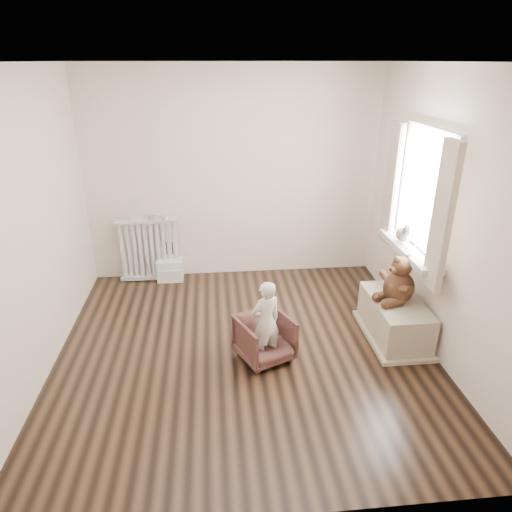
{
  "coord_description": "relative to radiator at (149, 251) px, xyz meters",
  "views": [
    {
      "loc": [
        -0.27,
        -3.74,
        2.61
      ],
      "look_at": [
        0.15,
        0.45,
        0.8
      ],
      "focal_mm": 32.0,
      "sensor_mm": 36.0,
      "label": 1
    }
  ],
  "objects": [
    {
      "name": "curtain_right",
      "position": [
        2.73,
        -0.81,
        1.0
      ],
      "size": [
        0.06,
        0.26,
        1.3
      ],
      "primitive_type": "cube",
      "color": "beige",
      "rests_on": "right_wall"
    },
    {
      "name": "left_wall",
      "position": [
        -0.72,
        -1.68,
        0.91
      ],
      "size": [
        0.02,
        3.6,
        2.6
      ],
      "primitive_type": "cube",
      "color": "white",
      "rests_on": "ground"
    },
    {
      "name": "radiator",
      "position": [
        0.0,
        0.0,
        0.0
      ],
      "size": [
        0.77,
        0.15,
        0.81
      ],
      "primitive_type": "cube",
      "color": "silver",
      "rests_on": "floor"
    },
    {
      "name": "tin_b",
      "position": [
        0.22,
        0.0,
        0.44
      ],
      "size": [
        0.09,
        0.09,
        0.05
      ],
      "primitive_type": "cylinder",
      "color": "#A59E8C",
      "rests_on": "radiator"
    },
    {
      "name": "window_sill",
      "position": [
        2.75,
        -1.38,
        0.48
      ],
      "size": [
        0.22,
        1.1,
        0.06
      ],
      "primitive_type": "cube",
      "color": "silver",
      "rests_on": "right_wall"
    },
    {
      "name": "back_wall",
      "position": [
        1.08,
        0.12,
        0.91
      ],
      "size": [
        3.6,
        0.02,
        2.6
      ],
      "primitive_type": "cube",
      "color": "white",
      "rests_on": "ground"
    },
    {
      "name": "teddy_bear",
      "position": [
        2.59,
        -1.62,
        0.28
      ],
      "size": [
        0.46,
        0.4,
        0.48
      ],
      "primitive_type": null,
      "rotation": [
        0.0,
        0.0,
        0.27
      ],
      "color": "#3A2113",
      "rests_on": "toy_bench"
    },
    {
      "name": "toy_bench",
      "position": [
        2.6,
        -1.6,
        -0.19
      ],
      "size": [
        0.47,
        0.89,
        0.42
      ],
      "primitive_type": "cube",
      "color": "#BDB295",
      "rests_on": "floor"
    },
    {
      "name": "curtain_left",
      "position": [
        2.73,
        -1.95,
        1.0
      ],
      "size": [
        0.06,
        0.26,
        1.3
      ],
      "primitive_type": "cube",
      "color": "beige",
      "rests_on": "right_wall"
    },
    {
      "name": "right_wall",
      "position": [
        2.88,
        -1.68,
        0.91
      ],
      "size": [
        0.02,
        3.6,
        2.6
      ],
      "primitive_type": "cube",
      "color": "white",
      "rests_on": "ground"
    },
    {
      "name": "paper_doll",
      "position": [
        -0.12,
        0.0,
        0.55
      ],
      "size": [
        0.16,
        0.01,
        0.26
      ],
      "primitive_type": "cube",
      "color": "beige",
      "rests_on": "radiator"
    },
    {
      "name": "floor",
      "position": [
        1.08,
        -1.68,
        -0.39
      ],
      "size": [
        3.6,
        3.6,
        0.01
      ],
      "primitive_type": "cube",
      "color": "black",
      "rests_on": "ground"
    },
    {
      "name": "child",
      "position": [
        1.26,
        -1.88,
        0.03
      ],
      "size": [
        0.35,
        0.3,
        0.81
      ],
      "primitive_type": "imported",
      "rotation": [
        0.0,
        0.0,
        3.56
      ],
      "color": "white",
      "rests_on": "armchair"
    },
    {
      "name": "plush_cat",
      "position": [
        2.74,
        -1.25,
        0.61
      ],
      "size": [
        0.17,
        0.27,
        0.22
      ],
      "primitive_type": null,
      "rotation": [
        0.0,
        0.0,
        0.03
      ],
      "color": "slate",
      "rests_on": "window_sill"
    },
    {
      "name": "ceiling",
      "position": [
        1.08,
        -1.68,
        2.21
      ],
      "size": [
        3.6,
        3.6,
        0.01
      ],
      "primitive_type": "cube",
      "color": "white",
      "rests_on": "ground"
    },
    {
      "name": "armchair",
      "position": [
        1.26,
        -1.83,
        -0.17
      ],
      "size": [
        0.61,
        0.62,
        0.43
      ],
      "primitive_type": "imported",
      "rotation": [
        0.0,
        0.0,
        0.42
      ],
      "color": "#532E28",
      "rests_on": "floor"
    },
    {
      "name": "tin_a",
      "position": [
        0.07,
        0.0,
        0.45
      ],
      "size": [
        0.1,
        0.1,
        0.06
      ],
      "primitive_type": "cylinder",
      "color": "#A59E8C",
      "rests_on": "radiator"
    },
    {
      "name": "front_wall",
      "position": [
        1.08,
        -3.48,
        0.91
      ],
      "size": [
        3.6,
        0.02,
        2.6
      ],
      "primitive_type": "cube",
      "color": "white",
      "rests_on": "ground"
    },
    {
      "name": "window",
      "position": [
        2.84,
        -1.38,
        1.06
      ],
      "size": [
        0.03,
        0.9,
        1.1
      ],
      "primitive_type": "cube",
      "color": "white",
      "rests_on": "right_wall"
    },
    {
      "name": "toy_vanity",
      "position": [
        0.24,
        -0.03,
        -0.11
      ],
      "size": [
        0.32,
        0.23,
        0.51
      ],
      "primitive_type": "cube",
      "color": "silver",
      "rests_on": "floor"
    }
  ]
}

